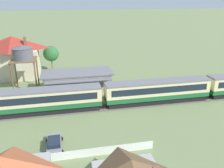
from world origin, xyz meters
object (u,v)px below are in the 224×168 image
object	(u,v)px
parked_car_grey	(54,144)
yard_tree_2	(51,54)
water_tower	(23,54)
station_house_red_roof	(14,56)
station_building	(77,81)
passenger_train	(104,95)

from	to	relation	value
parked_car_grey	yard_tree_2	world-z (taller)	yard_tree_2
parked_car_grey	water_tower	bearing A→B (deg)	14.28
station_house_red_roof	yard_tree_2	size ratio (longest dim) A/B	1.83
station_house_red_roof	parked_car_grey	size ratio (longest dim) A/B	2.52
station_building	yard_tree_2	world-z (taller)	yard_tree_2
station_building	water_tower	size ratio (longest dim) A/B	1.51
station_building	water_tower	bearing A→B (deg)	164.12
station_building	water_tower	xyz separation A→B (m)	(-9.91, 2.82, 5.32)
passenger_train	station_house_red_roof	world-z (taller)	station_house_red_roof
station_house_red_roof	parked_car_grey	xyz separation A→B (m)	(9.14, -30.20, -4.26)
parked_car_grey	yard_tree_2	xyz separation A→B (m)	(-1.08, 33.04, 3.85)
station_house_red_roof	yard_tree_2	xyz separation A→B (m)	(8.06, 2.84, -0.40)
passenger_train	parked_car_grey	world-z (taller)	passenger_train
passenger_train	yard_tree_2	world-z (taller)	yard_tree_2
water_tower	parked_car_grey	distance (m)	22.89
station_building	water_tower	distance (m)	11.59
water_tower	yard_tree_2	bearing A→B (deg)	68.78
water_tower	parked_car_grey	bearing A→B (deg)	-74.85
yard_tree_2	passenger_train	bearing A→B (deg)	-67.93
station_building	parked_car_grey	size ratio (longest dim) A/B	2.95
passenger_train	yard_tree_2	distance (m)	24.63
passenger_train	water_tower	distance (m)	18.30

